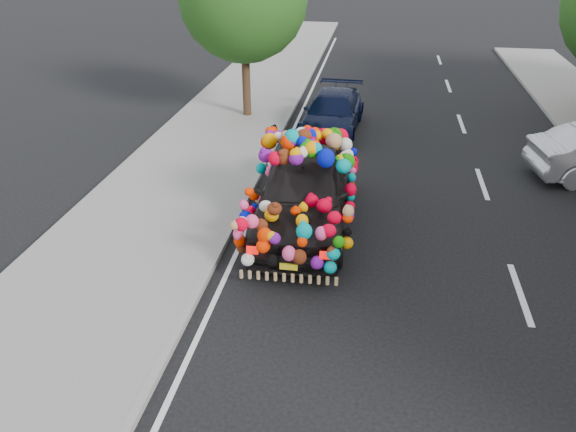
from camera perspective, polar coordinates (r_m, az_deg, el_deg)
ground at (r=11.11m, az=4.16°, el=-6.13°), size 100.00×100.00×0.00m
sidewalk at (r=12.12m, az=-16.54°, el=-3.84°), size 4.00×60.00×0.12m
kerb at (r=11.46m, az=-7.64°, el=-4.77°), size 0.15×60.00×0.13m
lane_markings at (r=11.47m, az=22.52°, el=-7.26°), size 6.00×50.00×0.01m
plush_art_car at (r=12.34m, az=1.62°, el=4.03°), size 2.49×5.23×2.34m
navy_sedan at (r=18.61m, az=4.53°, el=10.39°), size 2.04×4.43×1.26m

